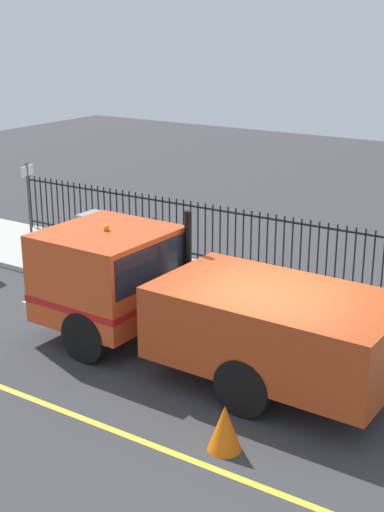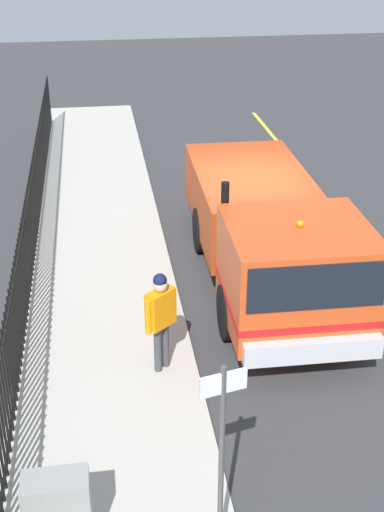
# 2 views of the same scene
# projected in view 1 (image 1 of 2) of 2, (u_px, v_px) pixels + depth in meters

# --- Properties ---
(ground_plane) EXTENTS (51.97, 51.97, 0.00)m
(ground_plane) POSITION_uv_depth(u_px,v_px,m) (265.00, 384.00, 12.22)
(ground_plane) COLOR #38383A
(ground_plane) RESTS_ON ground
(sidewalk_slab) EXTENTS (2.88, 23.62, 0.13)m
(sidewalk_slab) POSITION_uv_depth(u_px,v_px,m) (337.00, 318.00, 14.73)
(sidewalk_slab) COLOR #B7B2A8
(sidewalk_slab) RESTS_ON ground
(lane_marking) EXTENTS (0.12, 21.26, 0.01)m
(lane_marking) POSITION_uv_depth(u_px,v_px,m) (181.00, 456.00, 10.20)
(lane_marking) COLOR yellow
(lane_marking) RESTS_ON ground
(work_truck) EXTENTS (2.41, 6.91, 2.50)m
(work_truck) POSITION_uv_depth(u_px,v_px,m) (183.00, 297.00, 12.72)
(work_truck) COLOR #D84C1E
(work_truck) RESTS_ON ground
(worker_standing) EXTENTS (0.50, 0.47, 1.69)m
(worker_standing) POSITION_uv_depth(u_px,v_px,m) (154.00, 246.00, 15.76)
(worker_standing) COLOR orange
(worker_standing) RESTS_ON sidewalk_slab
(iron_fence) EXTENTS (0.04, 20.11, 1.53)m
(iron_fence) POSITION_uv_depth(u_px,v_px,m) (364.00, 263.00, 15.51)
(iron_fence) COLOR black
(iron_fence) RESTS_ON sidewalk_slab
(utility_cabinet) EXTENTS (0.74, 0.40, 1.00)m
(utility_cabinet) POSITION_uv_depth(u_px,v_px,m) (91.00, 231.00, 18.75)
(utility_cabinet) COLOR gray
(utility_cabinet) RESTS_ON sidewalk_slab
(traffic_cone) EXTENTS (0.50, 0.50, 0.71)m
(traffic_cone) POSITION_uv_depth(u_px,v_px,m) (225.00, 428.00, 10.25)
(traffic_cone) COLOR orange
(traffic_cone) RESTS_ON ground
(street_sign) EXTENTS (0.49, 0.14, 2.57)m
(street_sign) POSITION_uv_depth(u_px,v_px,m) (29.00, 203.00, 17.20)
(street_sign) COLOR #4C4C4C
(street_sign) RESTS_ON sidewalk_slab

